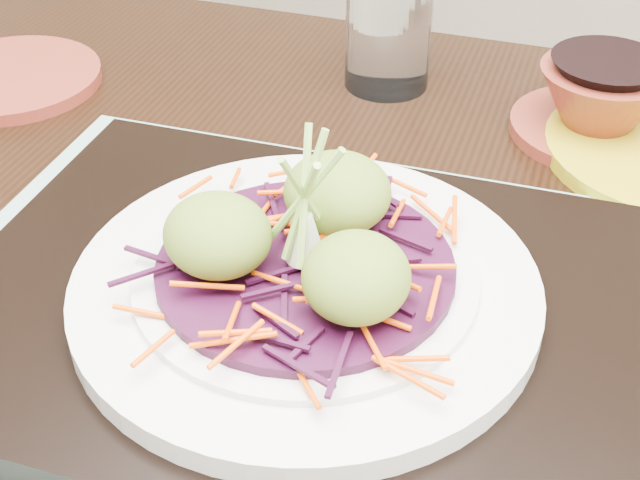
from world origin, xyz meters
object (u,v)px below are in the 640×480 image
at_px(dining_table, 344,417).
at_px(serving_tray, 306,310).
at_px(white_plate, 306,286).
at_px(water_glass, 389,28).
at_px(terracotta_side_plate, 11,78).
at_px(terracotta_bowl_set, 600,106).

relative_size(dining_table, serving_tray, 3.21).
relative_size(white_plate, water_glass, 2.59).
height_order(serving_tray, white_plate, white_plate).
xyz_separation_m(serving_tray, white_plate, (-0.00, 0.00, 0.02)).
bearing_deg(water_glass, white_plate, -76.07).
bearing_deg(water_glass, dining_table, -72.19).
bearing_deg(dining_table, white_plate, -122.95).
distance_m(serving_tray, terracotta_side_plate, 0.43).
xyz_separation_m(dining_table, terracotta_side_plate, (-0.41, 0.15, 0.11)).
xyz_separation_m(white_plate, terracotta_side_plate, (-0.39, 0.18, -0.03)).
bearing_deg(white_plate, terracotta_bowl_set, 70.73).
distance_m(dining_table, terracotta_side_plate, 0.45).
bearing_deg(dining_table, water_glass, 100.63).
relative_size(water_glass, terracotta_bowl_set, 0.57).
bearing_deg(water_glass, serving_tray, -76.07).
bearing_deg(serving_tray, water_glass, 95.75).
bearing_deg(white_plate, terracotta_side_plate, 155.74).
xyz_separation_m(white_plate, water_glass, (-0.08, 0.33, 0.02)).
distance_m(dining_table, water_glass, 0.35).
bearing_deg(serving_tray, white_plate, 171.82).
bearing_deg(terracotta_side_plate, water_glass, 25.95).
bearing_deg(terracotta_bowl_set, white_plate, -109.27).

